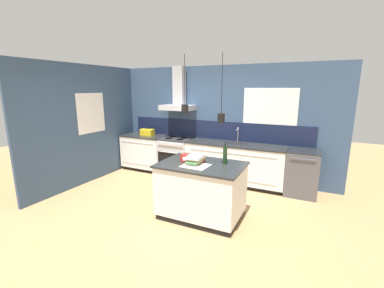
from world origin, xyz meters
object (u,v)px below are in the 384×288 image
at_px(dishwasher, 302,173).
at_px(book_stack, 196,160).
at_px(yellow_toolbox, 147,132).
at_px(bottle_on_island, 225,155).
at_px(red_supply_box, 189,158).
at_px(oven_range, 177,156).

xyz_separation_m(dishwasher, book_stack, (-1.53, -1.73, 0.52)).
distance_m(dishwasher, yellow_toolbox, 3.74).
bearing_deg(bottle_on_island, red_supply_box, -167.19).
bearing_deg(dishwasher, bottle_on_island, -125.74).
distance_m(oven_range, red_supply_box, 2.09).
relative_size(red_supply_box, yellow_toolbox, 0.67).
distance_m(oven_range, dishwasher, 2.85).
bearing_deg(book_stack, dishwasher, 48.48).
bearing_deg(oven_range, book_stack, -52.63).
bearing_deg(dishwasher, book_stack, -131.52).
xyz_separation_m(red_supply_box, yellow_toolbox, (-2.01, 1.67, 0.02)).
distance_m(book_stack, red_supply_box, 0.17).
bearing_deg(red_supply_box, dishwasher, 44.65).
xyz_separation_m(bottle_on_island, book_stack, (-0.43, -0.19, -0.09)).
xyz_separation_m(dishwasher, yellow_toolbox, (-3.70, 0.00, 0.54)).
distance_m(dishwasher, book_stack, 2.37).
distance_m(book_stack, yellow_toolbox, 2.77).
xyz_separation_m(book_stack, red_supply_box, (-0.16, 0.06, -0.00)).
height_order(oven_range, red_supply_box, red_supply_box).
relative_size(oven_range, yellow_toolbox, 2.68).
height_order(dishwasher, bottle_on_island, bottle_on_island).
distance_m(bottle_on_island, yellow_toolbox, 3.02).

